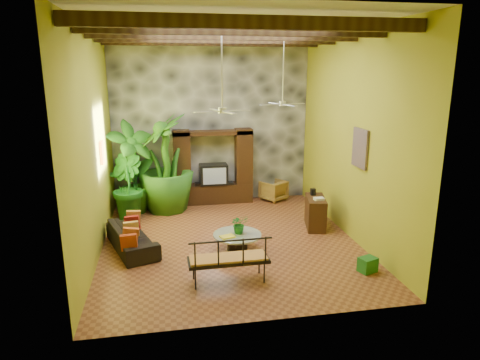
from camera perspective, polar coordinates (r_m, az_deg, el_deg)
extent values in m
plane|color=brown|center=(10.55, -1.41, -8.07)|extent=(7.00, 7.00, 0.00)
cube|color=silver|center=(9.78, -1.60, 20.08)|extent=(6.00, 7.00, 0.02)
cube|color=#A2A325|center=(13.30, -3.85, 7.81)|extent=(6.00, 0.02, 5.00)
cube|color=#A2A325|center=(9.86, -19.05, 4.67)|extent=(0.02, 7.00, 5.00)
cube|color=#A2A325|center=(10.73, 14.61, 5.74)|extent=(0.02, 7.00, 5.00)
cube|color=#313338|center=(13.24, -3.82, 7.78)|extent=(5.98, 0.10, 4.98)
cube|color=#322210|center=(7.21, 1.78, 20.28)|extent=(5.95, 0.16, 0.22)
cube|color=#322210|center=(8.48, -0.17, 19.43)|extent=(5.95, 0.16, 0.22)
cube|color=#322210|center=(9.76, -1.59, 18.79)|extent=(5.95, 0.16, 0.22)
cube|color=#322210|center=(11.05, -2.68, 18.29)|extent=(5.95, 0.16, 0.22)
cube|color=#322210|center=(12.33, -3.54, 17.89)|extent=(5.95, 0.16, 0.22)
cube|color=black|center=(13.39, -3.52, -1.76)|extent=(2.40, 0.50, 0.60)
cube|color=black|center=(13.07, -7.73, 2.25)|extent=(0.50, 0.48, 2.00)
cube|color=black|center=(13.28, 0.49, 2.58)|extent=(0.50, 0.48, 2.00)
cube|color=black|center=(12.98, -3.65, 6.31)|extent=(2.40, 0.48, 0.12)
cube|color=black|center=(13.21, -3.55, 0.79)|extent=(0.85, 0.52, 0.62)
cube|color=#8C99A8|center=(12.95, -3.40, 0.51)|extent=(0.70, 0.02, 0.50)
cylinder|color=silver|center=(9.31, -2.43, 14.80)|extent=(0.04, 0.04, 1.80)
cylinder|color=silver|center=(9.35, -2.37, 9.28)|extent=(0.18, 0.18, 0.12)
cube|color=silver|center=(9.50, -0.35, 9.25)|extent=(0.58, 0.26, 0.01)
cube|color=silver|center=(9.68, -3.22, 9.33)|extent=(0.26, 0.58, 0.01)
cube|color=silver|center=(9.22, -4.46, 9.04)|extent=(0.58, 0.26, 0.01)
cube|color=silver|center=(9.02, -1.46, 8.96)|extent=(0.26, 0.58, 0.01)
cylinder|color=silver|center=(11.25, 5.81, 14.70)|extent=(0.04, 0.04, 1.80)
cylinder|color=silver|center=(11.29, 5.69, 10.13)|extent=(0.18, 0.18, 0.12)
cube|color=silver|center=(11.48, 7.25, 10.06)|extent=(0.58, 0.26, 0.01)
cube|color=silver|center=(11.60, 4.76, 10.17)|extent=(0.26, 0.58, 0.01)
cube|color=silver|center=(11.11, 4.07, 9.99)|extent=(0.58, 0.26, 0.01)
cube|color=silver|center=(10.98, 6.66, 9.88)|extent=(0.26, 0.58, 0.01)
cube|color=orange|center=(10.90, -17.92, 3.50)|extent=(0.06, 0.32, 0.55)
cube|color=navy|center=(10.21, 15.73, 4.10)|extent=(0.06, 0.70, 0.90)
imported|color=black|center=(10.28, -14.21, -7.44)|extent=(1.35, 2.11, 0.58)
imported|color=olive|center=(13.64, 4.47, -1.37)|extent=(0.97, 0.97, 0.65)
imported|color=#24691B|center=(12.49, -14.04, 1.59)|extent=(1.72, 1.59, 2.70)
imported|color=#1C6A21|center=(12.20, -14.94, -0.79)|extent=(1.22, 1.30, 1.86)
imported|color=#2B6B1C|center=(12.54, -9.91, 2.24)|extent=(1.78, 1.78, 2.86)
cylinder|color=black|center=(9.95, -0.36, -8.39)|extent=(0.47, 0.47, 0.36)
cylinder|color=silver|center=(9.87, -0.36, -7.32)|extent=(1.11, 1.11, 0.04)
imported|color=#1B6923|center=(9.85, -0.09, -5.87)|extent=(0.46, 0.41, 0.44)
cube|color=yellow|center=(9.68, -1.69, -7.56)|extent=(0.37, 0.31, 0.03)
cube|color=black|center=(8.49, -1.55, -10.61)|extent=(1.59, 0.55, 0.06)
cube|color=#C98441|center=(8.47, -1.55, -10.37)|extent=(1.51, 0.50, 0.06)
cube|color=black|center=(8.12, -1.25, -9.73)|extent=(1.58, 0.06, 0.54)
cube|color=#361C11|center=(11.44, 10.02, -4.29)|extent=(0.67, 1.09, 0.81)
cube|color=#1D6E23|center=(9.36, 16.65, -10.76)|extent=(0.42, 0.36, 0.31)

